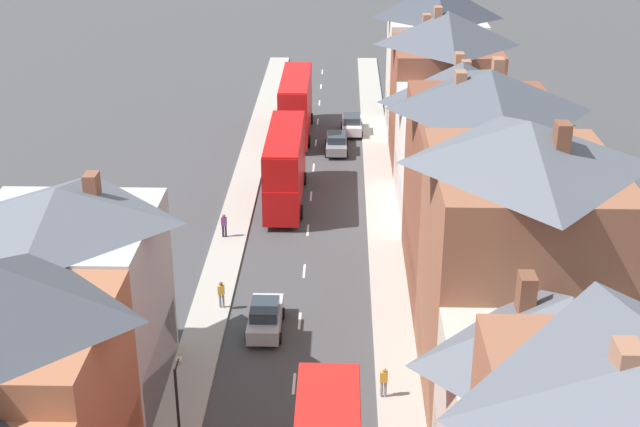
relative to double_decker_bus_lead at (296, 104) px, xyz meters
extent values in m
cube|color=#A8A399|center=(-3.29, -23.99, -2.75)|extent=(2.20, 104.00, 0.14)
cube|color=#A8A399|center=(6.91, -23.99, -2.75)|extent=(2.20, 104.00, 0.14)
cube|color=silver|center=(1.81, -37.99, -2.81)|extent=(0.14, 1.80, 0.01)
cube|color=silver|center=(1.81, -31.99, -2.81)|extent=(0.14, 1.80, 0.01)
cube|color=silver|center=(1.81, -25.99, -2.81)|extent=(0.14, 1.80, 0.01)
cube|color=silver|center=(1.81, -19.99, -2.81)|extent=(0.14, 1.80, 0.01)
cube|color=silver|center=(1.81, -13.99, -2.81)|extent=(0.14, 1.80, 0.01)
cube|color=silver|center=(1.81, -7.99, -2.81)|extent=(0.14, 1.80, 0.01)
cube|color=silver|center=(1.81, -1.99, -2.81)|extent=(0.14, 1.80, 0.01)
cube|color=silver|center=(1.81, 4.01, -2.81)|extent=(0.14, 1.80, 0.01)
cube|color=silver|center=(1.81, 10.01, -2.81)|extent=(0.14, 1.80, 0.01)
cube|color=silver|center=(1.81, 16.01, -2.81)|extent=(0.14, 1.80, 0.01)
cube|color=silver|center=(1.81, 22.01, -2.81)|extent=(0.14, 1.80, 0.01)
cube|color=#A36042|center=(-8.39, -47.22, 1.62)|extent=(8.00, 8.00, 8.87)
cube|color=#ADB2B7|center=(-8.39, -39.03, 1.69)|extent=(8.00, 8.38, 9.01)
cube|color=olive|center=(-4.45, -39.03, -1.22)|extent=(0.12, 7.71, 3.20)
pyramid|color=#565B66|center=(-8.39, -39.03, 7.00)|extent=(8.00, 8.38, 1.63)
cube|color=brown|center=(-7.14, -37.83, 7.52)|extent=(0.60, 0.90, 1.03)
cube|color=#99664C|center=(10.83, -56.44, 10.60)|extent=(0.60, 0.90, 0.91)
pyramid|color=#565B66|center=(12.01, -47.46, 5.96)|extent=(8.00, 8.53, 2.91)
cube|color=brown|center=(10.76, -45.98, 6.71)|extent=(0.60, 0.90, 1.49)
cube|color=brown|center=(12.01, -38.31, 3.03)|extent=(8.00, 9.77, 11.69)
cube|color=#1E5133|center=(8.07, -38.31, -1.22)|extent=(0.12, 8.99, 3.20)
pyramid|color=#565B66|center=(12.01, -38.31, 9.83)|extent=(8.00, 9.77, 1.92)
cube|color=brown|center=(13.10, -39.46, 10.46)|extent=(0.60, 0.90, 1.26)
cube|color=brown|center=(12.01, -27.46, 2.60)|extent=(8.00, 11.94, 10.83)
cube|color=olive|center=(8.07, -27.46, -1.22)|extent=(0.12, 10.98, 3.20)
pyramid|color=#474C56|center=(12.01, -27.46, 9.13)|extent=(8.00, 11.94, 2.24)
cube|color=#99664C|center=(12.71, -25.51, 9.75)|extent=(0.60, 0.90, 1.25)
cube|color=#99664C|center=(10.44, -27.26, 9.60)|extent=(0.60, 0.90, 0.94)
cube|color=silver|center=(12.01, -16.29, 1.13)|extent=(8.00, 10.40, 7.89)
cube|color=#1E5133|center=(8.07, -16.29, -1.22)|extent=(0.12, 9.57, 3.20)
pyramid|color=#474C56|center=(12.01, -16.29, 6.49)|extent=(8.00, 10.40, 2.82)
cube|color=#99664C|center=(12.01, -14.47, 7.27)|extent=(0.60, 0.90, 1.56)
cube|color=#99664C|center=(12.38, -15.27, 7.11)|extent=(0.60, 0.90, 1.24)
cube|color=brown|center=(12.01, -6.66, 2.00)|extent=(8.00, 8.87, 9.63)
cube|color=maroon|center=(8.07, -6.66, -1.22)|extent=(0.12, 8.16, 3.20)
pyramid|color=#474C56|center=(12.01, -6.66, 8.11)|extent=(8.00, 8.87, 2.58)
cube|color=#99664C|center=(11.24, -6.44, 8.89)|extent=(0.60, 0.90, 1.57)
cube|color=#99664C|center=(10.43, -6.12, 8.58)|extent=(0.60, 0.90, 0.94)
cube|color=beige|center=(12.01, 1.46, 2.20)|extent=(8.00, 7.36, 10.04)
cube|color=#1E5133|center=(8.07, 1.46, -1.22)|extent=(0.12, 6.77, 3.20)
pyramid|color=#383D47|center=(12.01, 1.46, 8.70)|extent=(8.00, 7.36, 2.95)
cube|color=red|center=(0.01, -0.02, -1.17)|extent=(2.44, 10.80, 2.50)
cube|color=red|center=(0.01, -0.02, 1.23)|extent=(2.44, 10.58, 2.30)
cube|color=red|center=(0.01, -0.02, 2.43)|extent=(2.39, 10.37, 0.10)
cube|color=#28333D|center=(0.01, 5.33, -0.97)|extent=(2.20, 0.10, 1.20)
cube|color=#28333D|center=(0.01, 5.33, 1.33)|extent=(2.20, 0.10, 1.10)
cube|color=#28333D|center=(-1.18, -0.02, -0.92)|extent=(0.06, 9.18, 0.90)
cube|color=#28333D|center=(-1.18, -0.02, 1.33)|extent=(0.06, 9.18, 0.90)
cube|color=yellow|center=(0.01, 5.33, 2.13)|extent=(1.34, 0.08, 0.32)
cylinder|color=black|center=(-1.21, 3.32, -2.32)|extent=(0.30, 1.00, 1.00)
cylinder|color=black|center=(1.23, 3.32, -2.32)|extent=(0.30, 1.00, 1.00)
cylinder|color=black|center=(-1.21, -2.99, -2.32)|extent=(0.30, 1.00, 1.00)
cylinder|color=black|center=(1.23, -2.99, -2.32)|extent=(0.30, 1.00, 1.00)
cube|color=#28333D|center=(3.61, -44.07, 1.33)|extent=(2.20, 0.10, 1.10)
cube|color=yellow|center=(3.61, -44.07, 2.13)|extent=(1.34, 0.08, 0.32)
cube|color=#B70F0F|center=(0.01, -15.09, -1.17)|extent=(2.44, 10.80, 2.50)
cube|color=#B70F0F|center=(0.01, -15.09, 1.23)|extent=(2.44, 10.58, 2.30)
cube|color=#B70F0F|center=(0.01, -15.09, 2.43)|extent=(2.39, 10.37, 0.10)
cube|color=#28333D|center=(0.01, -9.74, -0.97)|extent=(2.20, 0.10, 1.20)
cube|color=#28333D|center=(0.01, -9.74, 1.33)|extent=(2.20, 0.10, 1.10)
cube|color=#28333D|center=(-1.18, -15.09, -0.92)|extent=(0.06, 9.18, 0.90)
cube|color=#28333D|center=(-1.18, -15.09, 1.33)|extent=(0.06, 9.18, 0.90)
cube|color=yellow|center=(0.01, -9.74, 2.13)|extent=(1.34, 0.08, 0.32)
cylinder|color=black|center=(-1.21, -11.74, -2.32)|extent=(0.30, 1.00, 1.00)
cylinder|color=black|center=(1.23, -11.74, -2.32)|extent=(0.30, 1.00, 1.00)
cylinder|color=black|center=(-1.21, -18.06, -2.32)|extent=(0.30, 1.00, 1.00)
cylinder|color=black|center=(1.23, -18.06, -2.32)|extent=(0.30, 1.00, 1.00)
cube|color=#B7BABF|center=(0.01, -33.01, -2.11)|extent=(1.70, 4.28, 0.79)
cube|color=#28333D|center=(0.01, -33.23, -1.41)|extent=(1.46, 2.14, 0.60)
cylinder|color=black|center=(-0.84, -31.69, -2.51)|extent=(0.20, 0.62, 0.62)
cylinder|color=black|center=(0.86, -31.69, -2.51)|extent=(0.20, 0.62, 0.62)
cylinder|color=black|center=(-0.84, -34.34, -2.51)|extent=(0.20, 0.62, 0.62)
cylinder|color=black|center=(0.86, -34.34, -2.51)|extent=(0.20, 0.62, 0.62)
cube|color=gray|center=(3.61, -4.14, -2.15)|extent=(1.70, 4.58, 0.71)
cube|color=#28333D|center=(3.61, -4.37, -1.49)|extent=(1.46, 2.29, 0.60)
cylinder|color=black|center=(2.76, -2.72, -2.51)|extent=(0.20, 0.62, 0.62)
cylinder|color=black|center=(4.46, -2.72, -2.51)|extent=(0.20, 0.62, 0.62)
cylinder|color=black|center=(2.76, -5.56, -2.51)|extent=(0.20, 0.62, 0.62)
cylinder|color=black|center=(4.46, -5.56, -2.51)|extent=(0.20, 0.62, 0.62)
cube|color=silver|center=(4.91, 0.73, -2.11)|extent=(1.70, 4.19, 0.79)
cube|color=#28333D|center=(4.91, 0.52, -1.42)|extent=(1.46, 2.09, 0.60)
cylinder|color=black|center=(4.06, 2.03, -2.51)|extent=(0.20, 0.62, 0.62)
cylinder|color=black|center=(5.76, 2.03, -2.51)|extent=(0.20, 0.62, 0.62)
cylinder|color=black|center=(4.06, -0.57, -2.51)|extent=(0.20, 0.62, 0.62)
cylinder|color=black|center=(5.76, -0.57, -2.51)|extent=(0.20, 0.62, 0.62)
cylinder|color=gray|center=(6.04, -39.15, -2.26)|extent=(0.14, 0.14, 0.84)
cylinder|color=gray|center=(6.22, -39.15, -2.26)|extent=(0.14, 0.14, 0.84)
cube|color=gold|center=(6.13, -39.15, -1.57)|extent=(0.36, 0.22, 0.54)
sphere|color=tan|center=(6.13, -39.15, -1.18)|extent=(0.22, 0.22, 0.22)
cylinder|color=gray|center=(-2.72, -30.83, -2.26)|extent=(0.14, 0.14, 0.84)
cylinder|color=gray|center=(-2.54, -30.83, -2.26)|extent=(0.14, 0.14, 0.84)
cube|color=gold|center=(-2.63, -30.83, -1.57)|extent=(0.36, 0.22, 0.54)
sphere|color=brown|center=(-2.63, -30.83, -1.18)|extent=(0.22, 0.22, 0.22)
cylinder|color=#23232D|center=(-3.73, -21.46, -2.26)|extent=(0.14, 0.14, 0.84)
cylinder|color=#23232D|center=(-3.55, -21.46, -2.26)|extent=(0.14, 0.14, 0.84)
cube|color=#723384|center=(-3.64, -21.46, -1.57)|extent=(0.36, 0.22, 0.54)
sphere|color=brown|center=(-3.64, -21.46, -1.18)|extent=(0.22, 0.22, 0.22)
cylinder|color=black|center=(-2.44, -45.16, -0.07)|extent=(0.12, 0.12, 5.50)
cylinder|color=black|center=(-2.44, -44.71, 2.58)|extent=(0.08, 0.90, 0.08)
cube|color=beige|center=(-2.44, -44.26, 2.50)|extent=(0.20, 0.32, 0.20)
camera|label=1|loc=(4.01, -74.52, 22.26)|focal=50.00mm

